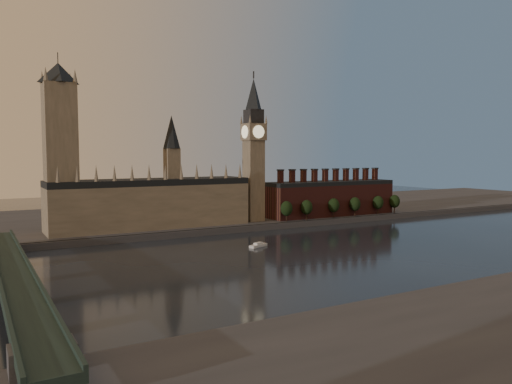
# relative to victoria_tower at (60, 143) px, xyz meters

# --- Properties ---
(ground) EXTENTS (900.00, 900.00, 0.00)m
(ground) POSITION_rel_victoria_tower_xyz_m (120.00, -115.00, -59.09)
(ground) COLOR black
(ground) RESTS_ON ground
(north_bank) EXTENTS (900.00, 182.00, 4.00)m
(north_bank) POSITION_rel_victoria_tower_xyz_m (120.00, 63.04, -57.09)
(north_bank) COLOR #424247
(north_bank) RESTS_ON ground
(palace_of_westminster) EXTENTS (130.00, 30.30, 74.00)m
(palace_of_westminster) POSITION_rel_victoria_tower_xyz_m (55.59, -0.09, -37.46)
(palace_of_westminster) COLOR gray
(palace_of_westminster) RESTS_ON north_bank
(victoria_tower) EXTENTS (24.00, 24.00, 108.00)m
(victoria_tower) POSITION_rel_victoria_tower_xyz_m (0.00, 0.00, 0.00)
(victoria_tower) COLOR gray
(victoria_tower) RESTS_ON north_bank
(big_ben) EXTENTS (15.00, 15.00, 107.00)m
(big_ben) POSITION_rel_victoria_tower_xyz_m (130.00, -5.00, -2.26)
(big_ben) COLOR gray
(big_ben) RESTS_ON north_bank
(chimney_block) EXTENTS (110.00, 25.00, 37.00)m
(chimney_block) POSITION_rel_victoria_tower_xyz_m (200.00, -5.00, -41.27)
(chimney_block) COLOR #542320
(chimney_block) RESTS_ON north_bank
(embankment_tree_0) EXTENTS (8.60, 8.60, 14.88)m
(embankment_tree_0) POSITION_rel_victoria_tower_xyz_m (147.96, -21.02, -45.62)
(embankment_tree_0) COLOR black
(embankment_tree_0) RESTS_ON north_bank
(embankment_tree_1) EXTENTS (8.60, 8.60, 14.88)m
(embankment_tree_1) POSITION_rel_victoria_tower_xyz_m (165.41, -21.31, -45.62)
(embankment_tree_1) COLOR black
(embankment_tree_1) RESTS_ON north_bank
(embankment_tree_2) EXTENTS (8.60, 8.60, 14.88)m
(embankment_tree_2) POSITION_rel_victoria_tower_xyz_m (191.68, -19.80, -45.62)
(embankment_tree_2) COLOR black
(embankment_tree_2) RESTS_ON north_bank
(embankment_tree_3) EXTENTS (8.60, 8.60, 14.88)m
(embankment_tree_3) POSITION_rel_victoria_tower_xyz_m (211.88, -20.72, -45.62)
(embankment_tree_3) COLOR black
(embankment_tree_3) RESTS_ON north_bank
(embankment_tree_4) EXTENTS (8.60, 8.60, 14.88)m
(embankment_tree_4) POSITION_rel_victoria_tower_xyz_m (236.62, -20.15, -45.62)
(embankment_tree_4) COLOR black
(embankment_tree_4) RESTS_ON north_bank
(embankment_tree_5) EXTENTS (8.60, 8.60, 14.88)m
(embankment_tree_5) POSITION_rel_victoria_tower_xyz_m (255.28, -19.80, -45.62)
(embankment_tree_5) COLOR black
(embankment_tree_5) RESTS_ON north_bank
(westminster_bridge) EXTENTS (14.00, 200.00, 11.55)m
(westminster_bridge) POSITION_rel_victoria_tower_xyz_m (-35.00, -117.70, -51.65)
(westminster_bridge) COLOR #1E2E28
(westminster_bridge) RESTS_ON ground
(river_boat) EXTENTS (12.88, 7.90, 2.49)m
(river_boat) POSITION_rel_victoria_tower_xyz_m (92.22, -76.67, -58.13)
(river_boat) COLOR silver
(river_boat) RESTS_ON ground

